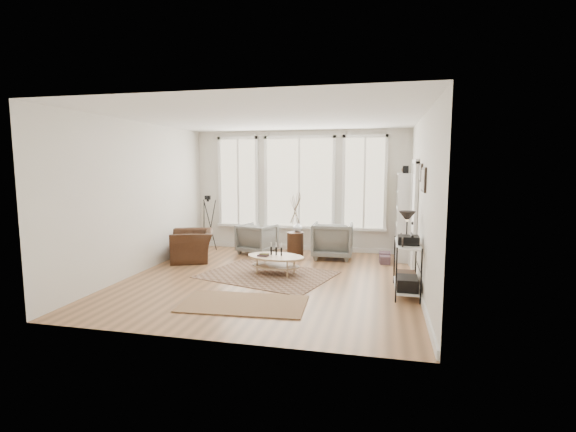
% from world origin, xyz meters
% --- Properties ---
extents(room, '(5.50, 5.54, 2.90)m').
position_xyz_m(room, '(0.02, 0.03, 1.43)').
color(room, '#A27148').
rests_on(room, ground).
extents(bay_window, '(4.14, 0.12, 2.24)m').
position_xyz_m(bay_window, '(0.00, 2.71, 1.61)').
color(bay_window, tan).
rests_on(bay_window, ground).
extents(door, '(0.09, 1.06, 2.22)m').
position_xyz_m(door, '(2.57, 1.15, 1.12)').
color(door, silver).
rests_on(door, ground).
extents(bookcase, '(0.31, 0.85, 2.06)m').
position_xyz_m(bookcase, '(2.44, 2.23, 0.96)').
color(bookcase, white).
rests_on(bookcase, ground).
extents(low_shelf, '(0.38, 1.08, 1.30)m').
position_xyz_m(low_shelf, '(2.38, -0.30, 0.51)').
color(low_shelf, white).
rests_on(low_shelf, ground).
extents(wall_art, '(0.04, 0.88, 0.44)m').
position_xyz_m(wall_art, '(2.58, -0.27, 1.88)').
color(wall_art, black).
rests_on(wall_art, ground).
extents(rug_main, '(2.71, 2.31, 0.01)m').
position_xyz_m(rug_main, '(-0.13, 0.27, 0.01)').
color(rug_main, brown).
rests_on(rug_main, ground).
extents(rug_runner, '(1.91, 1.14, 0.01)m').
position_xyz_m(rug_runner, '(-0.03, -1.42, 0.01)').
color(rug_runner, brown).
rests_on(rug_runner, ground).
extents(coffee_table, '(1.22, 0.88, 0.51)m').
position_xyz_m(coffee_table, '(-0.00, 0.39, 0.28)').
color(coffee_table, tan).
rests_on(coffee_table, ground).
extents(armchair_left, '(0.94, 0.95, 0.71)m').
position_xyz_m(armchair_left, '(-0.89, 2.12, 0.35)').
color(armchair_left, slate).
rests_on(armchair_left, ground).
extents(armchair_right, '(0.89, 0.92, 0.81)m').
position_xyz_m(armchair_right, '(0.90, 2.02, 0.41)').
color(armchair_right, slate).
rests_on(armchair_right, ground).
extents(side_table, '(0.37, 0.37, 1.57)m').
position_xyz_m(side_table, '(0.06, 1.95, 0.75)').
color(side_table, '#381F12').
rests_on(side_table, ground).
extents(vase, '(0.27, 0.27, 0.22)m').
position_xyz_m(vase, '(0.09, 2.09, 0.67)').
color(vase, silver).
rests_on(vase, side_table).
extents(accent_chair, '(1.27, 1.21, 0.66)m').
position_xyz_m(accent_chair, '(-2.06, 1.11, 0.33)').
color(accent_chair, '#381F12').
rests_on(accent_chair, ground).
extents(tripod_camera, '(0.47, 0.47, 1.34)m').
position_xyz_m(tripod_camera, '(-2.13, 2.15, 0.62)').
color(tripod_camera, black).
rests_on(tripod_camera, ground).
extents(book_stack_near, '(0.25, 0.31, 0.19)m').
position_xyz_m(book_stack_near, '(2.05, 1.96, 0.10)').
color(book_stack_near, brown).
rests_on(book_stack_near, ground).
extents(book_stack_far, '(0.23, 0.28, 0.17)m').
position_xyz_m(book_stack_far, '(2.05, 1.70, 0.08)').
color(book_stack_far, brown).
rests_on(book_stack_far, ground).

